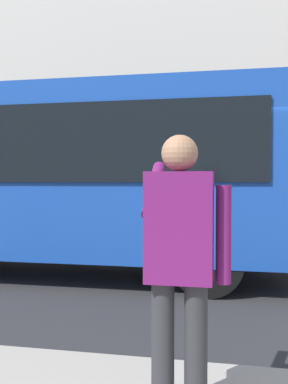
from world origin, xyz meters
The scene contains 4 objects.
ground_plane centered at (0.00, 0.00, 0.00)m, with size 60.00×60.00×0.00m, color #2B2B2D.
building_facade_far centered at (-0.02, -6.80, 5.99)m, with size 28.00×1.55×12.00m.
red_bus centered at (3.23, -0.03, 1.68)m, with size 9.05×2.54×3.08m.
pedestrian_photographer centered at (0.22, 4.29, 1.14)m, with size 0.53×0.52×1.70m.
Camera 1 is at (-0.06, 6.84, 1.58)m, focal length 39.88 mm.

